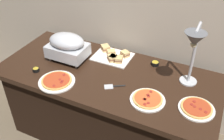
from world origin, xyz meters
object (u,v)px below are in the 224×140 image
chafing_dish (67,46)px  sauce_cup_far (155,63)px  sauce_cup_near (36,70)px  sandwich_platter (113,55)px  pizza_plate_front (148,99)px  pizza_plate_center (197,108)px  heat_lamp (194,45)px  pizza_plate_raised_stand (57,81)px  serving_spatula (114,86)px

chafing_dish → sauce_cup_far: bearing=18.3°
sauce_cup_near → sandwich_platter: bearing=43.3°
pizza_plate_front → pizza_plate_center: bearing=9.8°
heat_lamp → pizza_plate_raised_stand: heat_lamp is taller
heat_lamp → sauce_cup_far: (-0.32, 0.25, -0.40)m
heat_lamp → pizza_plate_raised_stand: (-0.97, -0.33, -0.41)m
sauce_cup_far → serving_spatula: (-0.20, -0.43, -0.01)m
sandwich_platter → pizza_plate_center: bearing=-23.9°
sauce_cup_far → serving_spatula: bearing=-115.1°
sauce_cup_near → pizza_plate_center: bearing=4.8°
sauce_cup_far → serving_spatula: sauce_cup_far is taller
serving_spatula → pizza_plate_front: bearing=-8.0°
sandwich_platter → sauce_cup_far: 0.39m
pizza_plate_raised_stand → sauce_cup_far: sauce_cup_far is taller
heat_lamp → pizza_plate_raised_stand: size_ratio=1.80×
sauce_cup_near → serving_spatula: sauce_cup_near is taller
chafing_dish → sauce_cup_near: 0.34m
heat_lamp → chafing_dish: bearing=179.9°
pizza_plate_raised_stand → sandwich_platter: sandwich_platter is taller
pizza_plate_front → pizza_plate_center: same height
sandwich_platter → sauce_cup_far: sandwich_platter is taller
chafing_dish → pizza_plate_raised_stand: chafing_dish is taller
serving_spatula → pizza_plate_center: bearing=1.6°
sauce_cup_near → serving_spatula: (0.70, 0.09, -0.01)m
chafing_dish → pizza_plate_front: size_ratio=1.31×
chafing_dish → serving_spatula: size_ratio=2.14×
heat_lamp → sandwich_platter: 0.83m
pizza_plate_raised_stand → sauce_cup_far: 0.87m
sauce_cup_near → pizza_plate_raised_stand: bearing=-11.7°
chafing_dish → serving_spatula: bearing=-18.8°
sauce_cup_near → sauce_cup_far: bearing=30.4°
pizza_plate_raised_stand → chafing_dish: bearing=107.1°
pizza_plate_front → pizza_plate_raised_stand: same height
sauce_cup_near → serving_spatula: size_ratio=0.37×
serving_spatula → pizza_plate_raised_stand: bearing=-161.7°
sauce_cup_near → heat_lamp: bearing=12.9°
serving_spatula → heat_lamp: bearing=19.5°
heat_lamp → sauce_cup_near: heat_lamp is taller
chafing_dish → sauce_cup_near: (-0.15, -0.28, -0.13)m
pizza_plate_front → pizza_plate_raised_stand: bearing=-171.9°
heat_lamp → pizza_plate_front: size_ratio=2.02×
sauce_cup_far → chafing_dish: bearing=-161.7°
pizza_plate_raised_stand → serving_spatula: bearing=18.3°
pizza_plate_raised_stand → pizza_plate_front: bearing=8.1°
pizza_plate_center → sandwich_platter: sandwich_platter is taller
sandwich_platter → sauce_cup_near: size_ratio=5.77×
pizza_plate_raised_stand → serving_spatula: size_ratio=1.83×
pizza_plate_center → serving_spatula: 0.65m
pizza_plate_raised_stand → sandwich_platter: size_ratio=0.86×
pizza_plate_front → pizza_plate_raised_stand: 0.75m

